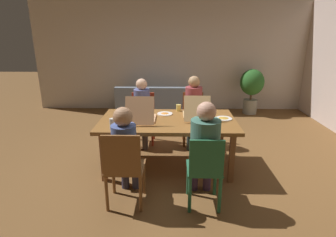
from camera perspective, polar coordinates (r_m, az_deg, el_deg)
ground_plane at (r=4.29m, az=-0.03°, el=-9.81°), size 20.00×20.00×0.00m
back_wall at (r=7.17m, az=0.51°, el=12.74°), size 6.89×0.12×2.72m
dining_table at (r=4.02m, az=-0.03°, el=-1.13°), size 1.97×1.10×0.75m
chair_0 at (r=5.05m, az=5.16°, el=0.34°), size 0.39×0.42×0.92m
person_0 at (r=4.85m, az=5.35°, el=2.58°), size 0.29×0.49×1.25m
chair_1 at (r=5.08m, az=-5.21°, el=0.69°), size 0.44×0.39×0.90m
person_1 at (r=4.88m, az=-5.46°, el=2.30°), size 0.29×0.51×1.19m
chair_2 at (r=3.19m, az=-9.16°, el=-9.72°), size 0.44×0.42×0.94m
person_2 at (r=3.26m, az=-8.82°, el=-5.74°), size 0.28×0.51×1.19m
chair_3 at (r=3.18m, az=7.63°, el=-10.41°), size 0.39×0.42×0.90m
person_3 at (r=3.20m, az=7.55°, el=-5.40°), size 0.34×0.51×1.26m
pizza_box_0 at (r=3.97m, az=-5.48°, el=0.38°), size 0.39×0.54×0.39m
pizza_box_1 at (r=4.13m, az=5.78°, el=0.99°), size 0.38×0.56×0.36m
plate_0 at (r=4.26m, az=-0.66°, el=1.03°), size 0.24×0.24×0.03m
plate_1 at (r=3.76m, az=8.51°, el=-1.50°), size 0.21×0.21×0.01m
plate_2 at (r=4.11m, az=11.47°, el=0.06°), size 0.24×0.24×0.03m
drinking_glass_0 at (r=4.42m, az=2.20°, el=2.23°), size 0.08×0.08×0.10m
drinking_glass_1 at (r=3.65m, az=-11.49°, el=-1.12°), size 0.07×0.07×0.15m
couch at (r=6.70m, az=-2.88°, el=2.93°), size 1.77×0.78×0.75m
potted_plant at (r=7.08m, az=16.96°, el=6.43°), size 0.58×0.58×1.10m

